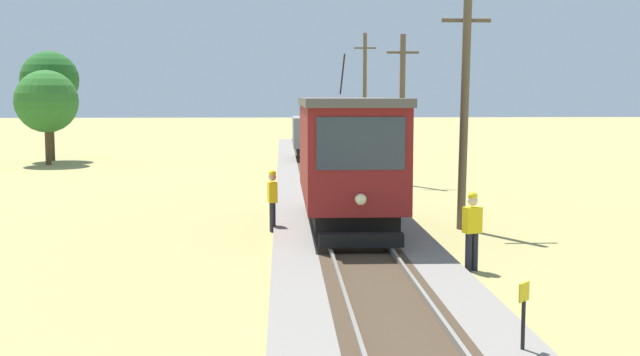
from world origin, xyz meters
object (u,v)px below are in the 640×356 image
freight_car (313,135)px  utility_pole_near_tram (464,109)px  utility_pole_far (365,94)px  track_worker (472,227)px  trackside_signal_marker (523,317)px  second_worker (272,198)px  utility_pole_mid (402,108)px  red_tram (347,155)px  tree_right_near (50,80)px  tree_left_near (46,102)px

freight_car → utility_pole_near_tram: bearing=-81.8°
utility_pole_far → track_worker: utility_pole_far is taller
utility_pole_far → trackside_signal_marker: bearing=-92.6°
second_worker → utility_pole_mid: bearing=54.8°
red_tram → tree_right_near: tree_right_near is taller
freight_car → track_worker: freight_car is taller
utility_pole_near_tram → second_worker: 6.05m
utility_pole_far → tree_right_near: bearing=-174.5°
tree_right_near → utility_pole_far: bearing=5.5°
red_tram → tree_left_near: (-14.95, 21.84, 1.35)m
freight_car → trackside_signal_marker: freight_car is taller
tree_left_near → utility_pole_near_tram: bearing=-50.2°
second_worker → tree_left_near: tree_left_near is taller
trackside_signal_marker → tree_right_near: 40.12m
red_tram → utility_pole_mid: size_ratio=1.31×
red_tram → second_worker: size_ratio=4.79×
utility_pole_near_tram → second_worker: bearing=-179.7°
freight_car → utility_pole_far: bearing=45.0°
utility_pole_near_tram → utility_pole_mid: (0.00, 11.50, -0.15)m
freight_car → utility_pole_far: size_ratio=0.67×
utility_pole_mid → utility_pole_far: size_ratio=0.84×
trackside_signal_marker → track_worker: 5.90m
utility_pole_mid → utility_pole_near_tram: bearing=-90.0°
red_tram → utility_pole_far: utility_pole_far is taller
freight_car → utility_pole_near_tram: size_ratio=0.76×
utility_pole_near_tram → tree_right_near: bearing=127.3°
second_worker → track_worker: bearing=-58.8°
trackside_signal_marker → utility_pole_mid: bearing=85.7°
track_worker → tree_left_near: size_ratio=0.34×
red_tram → trackside_signal_marker: (1.67, -11.20, -1.53)m
freight_car → trackside_signal_marker: (1.67, -34.44, -0.89)m
red_tram → track_worker: 5.96m
trackside_signal_marker → tree_left_near: (-16.61, 33.04, 2.88)m
utility_pole_near_tram → red_tram: bearing=177.7°
utility_pole_far → second_worker: utility_pole_far is taller
utility_pole_far → tree_left_near: utility_pole_far is taller
second_worker → tree_left_near: (-12.81, 22.00, 2.56)m
second_worker → tree_right_near: (-13.46, 24.95, 3.79)m
utility_pole_mid → second_worker: (-5.50, -11.53, -2.37)m
freight_car → tree_right_near: tree_right_near is taller
utility_pole_mid → tree_right_near: size_ratio=1.00×
tree_left_near → second_worker: bearing=-59.8°
utility_pole_near_tram → utility_pole_far: 26.74m
second_worker → tree_left_near: 25.59m
utility_pole_mid → utility_pole_far: 15.26m
second_worker → tree_right_near: size_ratio=0.27×
utility_pole_far → track_worker: 32.11m
utility_pole_near_tram → tree_right_near: 31.34m
track_worker → utility_pole_far: bearing=-20.8°
utility_pole_far → track_worker: bearing=-91.8°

